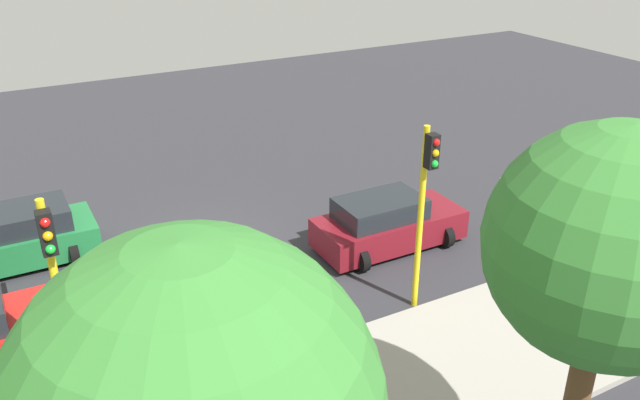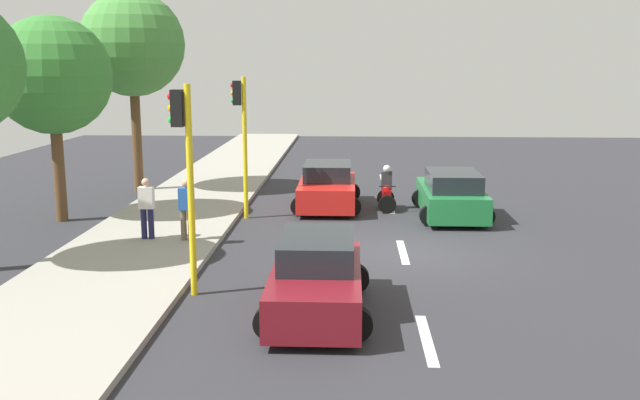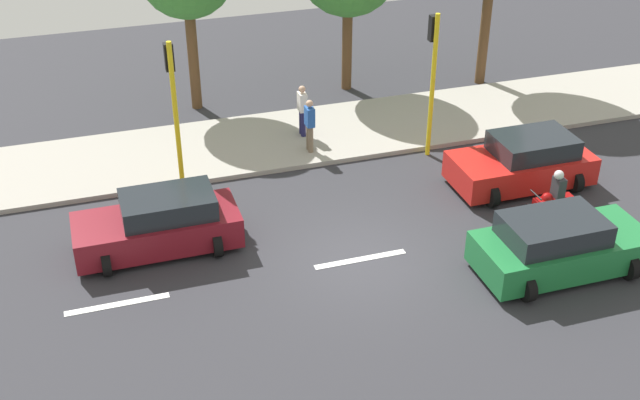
# 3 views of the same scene
# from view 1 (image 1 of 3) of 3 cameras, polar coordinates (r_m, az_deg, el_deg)

# --- Properties ---
(ground_plane) EXTENTS (40.00, 60.00, 0.10)m
(ground_plane) POSITION_cam_1_polar(r_m,az_deg,el_deg) (18.15, -10.32, -4.79)
(ground_plane) COLOR #2D2D33
(lane_stripe_mid) EXTENTS (0.20, 2.40, 0.01)m
(lane_stripe_mid) POSITION_cam_1_polar(r_m,az_deg,el_deg) (18.12, -10.33, -4.63)
(lane_stripe_mid) COLOR white
(lane_stripe_mid) RESTS_ON ground
(lane_stripe_south) EXTENTS (0.20, 2.40, 0.01)m
(lane_stripe_south) POSITION_cam_1_polar(r_m,az_deg,el_deg) (20.45, 5.73, -0.69)
(lane_stripe_south) COLOR white
(lane_stripe_south) RESTS_ON ground
(lane_stripe_far_south) EXTENTS (0.20, 2.40, 0.01)m
(lane_stripe_far_south) POSITION_cam_1_polar(r_m,az_deg,el_deg) (24.09, 17.70, 2.31)
(lane_stripe_far_south) COLOR white
(lane_stripe_far_south) RESTS_ON ground
(car_green) EXTENTS (2.29, 4.25, 1.52)m
(car_green) POSITION_cam_1_polar(r_m,az_deg,el_deg) (18.88, -25.23, -3.11)
(car_green) COLOR #1E7238
(car_green) RESTS_ON ground
(car_maroon) EXTENTS (2.16, 4.13, 1.52)m
(car_maroon) POSITION_cam_1_polar(r_m,az_deg,el_deg) (17.95, 5.88, -2.08)
(car_maroon) COLOR maroon
(car_maroon) RESTS_ON ground
(pedestrian_near_signal) EXTENTS (0.40, 0.24, 1.69)m
(pedestrian_near_signal) POSITION_cam_1_polar(r_m,az_deg,el_deg) (11.98, -2.14, -15.73)
(pedestrian_near_signal) COLOR #1E1E4C
(pedestrian_near_signal) RESTS_ON sidewalk
(pedestrian_by_tree) EXTENTS (0.40, 0.24, 1.69)m
(pedestrian_by_tree) POSITION_cam_1_polar(r_m,az_deg,el_deg) (12.81, -4.02, -12.65)
(pedestrian_by_tree) COLOR #72604C
(pedestrian_by_tree) RESTS_ON sidewalk
(traffic_light_corner) EXTENTS (0.49, 0.24, 4.50)m
(traffic_light_corner) POSITION_cam_1_polar(r_m,az_deg,el_deg) (14.43, 9.15, 0.42)
(traffic_light_corner) COLOR yellow
(traffic_light_corner) RESTS_ON ground
(traffic_light_midblock) EXTENTS (0.49, 0.24, 4.50)m
(traffic_light_midblock) POSITION_cam_1_polar(r_m,az_deg,el_deg) (11.91, -22.02, -6.98)
(traffic_light_midblock) COLOR yellow
(traffic_light_midblock) RESTS_ON ground
(street_tree_south) EXTENTS (3.25, 3.25, 6.47)m
(street_tree_south) POSITION_cam_1_polar(r_m,az_deg,el_deg) (9.13, 24.00, -3.87)
(street_tree_south) COLOR brown
(street_tree_south) RESTS_ON ground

